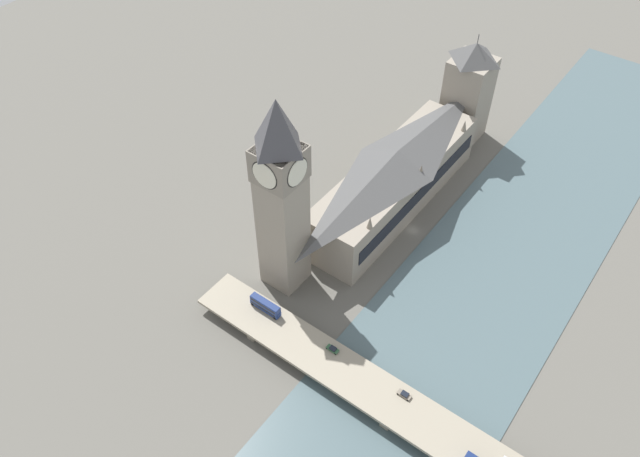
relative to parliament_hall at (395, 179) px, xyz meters
The scene contains 9 objects.
ground_plane 21.69m from the parliament_hall, 151.35° to the left, with size 600.00×600.00×0.00m, color #605E56.
river_water 53.13m from the parliament_hall, behind, with size 60.12×360.00×0.30m, color #4C6066.
parliament_hall is the anchor object (origin of this frame).
clock_tower 64.14m from the parliament_hall, 79.61° to the left, with size 14.53×14.53×77.60m.
victoria_tower 59.72m from the parliament_hall, 89.95° to the right, with size 17.44×17.44×50.77m.
road_bridge 94.56m from the parliament_hall, 122.61° to the left, with size 152.24×15.45×5.37m.
double_decker_bus_lead 76.18m from the parliament_hall, 87.16° to the left, with size 11.86×2.56×4.66m.
car_northbound_tail 79.38m from the parliament_hall, 107.71° to the left, with size 4.25×1.92×1.35m.
car_southbound_lead 91.44m from the parliament_hall, 124.15° to the left, with size 4.43×1.92×1.38m.
Camera 1 is at (-73.65, 160.13, 177.01)m, focal length 35.00 mm.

